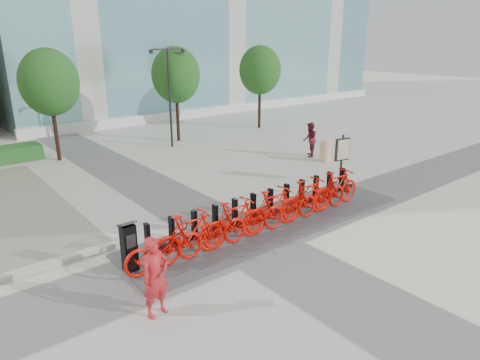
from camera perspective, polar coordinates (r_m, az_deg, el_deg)
ground at (r=12.28m, az=0.74°, el=-7.97°), size 120.00×120.00×0.00m
tree_1 at (r=21.31m, az=-24.10°, el=11.78°), size 2.60×2.60×5.10m
tree_2 at (r=23.83m, az=-8.56°, el=13.66°), size 2.60×2.60×5.10m
tree_3 at (r=27.35m, az=2.68°, el=14.41°), size 2.60×2.60×5.10m
streetlamp at (r=22.51m, az=-9.42°, el=12.19°), size 2.00×0.20×5.00m
dock_pad at (r=13.25m, az=4.28°, el=-5.79°), size 9.60×2.40×0.08m
dock_rail_posts at (r=13.43m, az=3.14°, el=-3.27°), size 8.02×0.50×0.85m
bike_0 at (r=10.67m, az=-10.05°, el=-8.70°), size 2.15×0.75×1.13m
bike_1 at (r=10.96m, az=-6.76°, el=-7.41°), size 2.09×0.59×1.25m
bike_2 at (r=11.34m, az=-3.65°, el=-6.74°), size 2.15×0.75×1.13m
bike_3 at (r=11.70m, az=-0.76°, el=-5.54°), size 2.09×0.59×1.25m
bike_4 at (r=12.14m, az=1.93°, el=-4.95°), size 2.15×0.75×1.13m
bike_5 at (r=12.57m, az=4.43°, el=-3.87°), size 2.09×0.59×1.25m
bike_6 at (r=13.06m, az=6.74°, el=-3.36°), size 2.15×0.75×1.13m
bike_7 at (r=13.53m, az=8.91°, el=-2.39°), size 2.09×0.59×1.25m
bike_8 at (r=14.06m, az=10.89°, el=-1.97°), size 2.15×0.75×1.13m
bike_9 at (r=14.57m, az=12.76°, el=-1.11°), size 2.09×0.59×1.25m
kiosk at (r=10.70m, az=-14.58°, el=-8.59°), size 0.40×0.34×1.30m
worker_red at (r=9.00m, az=-11.21°, el=-12.59°), size 0.69×0.51×1.74m
pedestrian at (r=20.87m, az=9.28°, el=5.32°), size 1.03×1.01×1.67m
construction_barrel at (r=20.26m, az=11.29°, el=3.81°), size 0.58×0.58×0.98m
map_sign at (r=17.07m, az=13.48°, el=3.72°), size 0.64×0.24×1.94m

